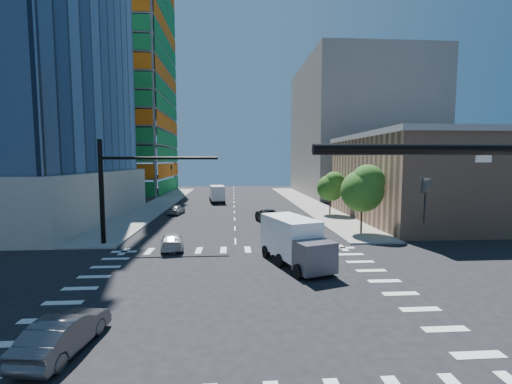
{
  "coord_description": "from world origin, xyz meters",
  "views": [
    {
      "loc": [
        -0.2,
        -18.68,
        7.3
      ],
      "look_at": [
        1.62,
        8.0,
        4.87
      ],
      "focal_mm": 24.0,
      "sensor_mm": 36.0,
      "label": 1
    }
  ],
  "objects": [
    {
      "name": "ground",
      "position": [
        0.0,
        0.0,
        0.0
      ],
      "size": [
        160.0,
        160.0,
        0.0
      ],
      "primitive_type": "plane",
      "color": "black",
      "rests_on": "ground"
    },
    {
      "name": "road_markings",
      "position": [
        0.0,
        0.0,
        0.01
      ],
      "size": [
        20.0,
        20.0,
        0.01
      ],
      "primitive_type": "cube",
      "color": "silver",
      "rests_on": "ground"
    },
    {
      "name": "sidewalk_ne",
      "position": [
        12.5,
        40.0,
        0.07
      ],
      "size": [
        5.0,
        60.0,
        0.15
      ],
      "primitive_type": "cube",
      "color": "gray",
      "rests_on": "ground"
    },
    {
      "name": "sidewalk_nw",
      "position": [
        -12.5,
        40.0,
        0.07
      ],
      "size": [
        5.0,
        60.0,
        0.15
      ],
      "primitive_type": "cube",
      "color": "gray",
      "rests_on": "ground"
    },
    {
      "name": "construction_building",
      "position": [
        -27.41,
        61.93,
        24.61
      ],
      "size": [
        25.16,
        34.5,
        70.6
      ],
      "color": "gray",
      "rests_on": "ground"
    },
    {
      "name": "commercial_building",
      "position": [
        25.0,
        22.0,
        5.31
      ],
      "size": [
        20.5,
        22.5,
        10.6
      ],
      "color": "tan",
      "rests_on": "ground"
    },
    {
      "name": "bg_building_ne",
      "position": [
        27.0,
        55.0,
        14.0
      ],
      "size": [
        24.0,
        30.0,
        28.0
      ],
      "primitive_type": "cube",
      "color": "slate",
      "rests_on": "ground"
    },
    {
      "name": "signal_mast_nw",
      "position": [
        -10.0,
        11.5,
        5.49
      ],
      "size": [
        10.2,
        0.4,
        9.0
      ],
      "color": "black",
      "rests_on": "sidewalk_nw"
    },
    {
      "name": "tree_south",
      "position": [
        12.63,
        13.9,
        4.69
      ],
      "size": [
        4.16,
        4.16,
        6.82
      ],
      "color": "#382316",
      "rests_on": "sidewalk_ne"
    },
    {
      "name": "tree_north",
      "position": [
        12.93,
        25.9,
        3.99
      ],
      "size": [
        3.54,
        3.52,
        5.78
      ],
      "color": "#382316",
      "rests_on": "sidewalk_ne"
    },
    {
      "name": "car_nb_far",
      "position": [
        4.18,
        20.9,
        0.77
      ],
      "size": [
        3.5,
        5.88,
        1.53
      ],
      "primitive_type": "imported",
      "rotation": [
        0.0,
        0.0,
        0.18
      ],
      "color": "black",
      "rests_on": "ground"
    },
    {
      "name": "car_sb_near",
      "position": [
        -5.31,
        9.78,
        0.66
      ],
      "size": [
        2.65,
        4.81,
        1.32
      ],
      "primitive_type": "imported",
      "rotation": [
        0.0,
        0.0,
        3.33
      ],
      "color": "#BABABA",
      "rests_on": "ground"
    },
    {
      "name": "car_sb_mid",
      "position": [
        -7.95,
        28.44,
        0.67
      ],
      "size": [
        2.16,
        4.12,
        1.34
      ],
      "primitive_type": "imported",
      "rotation": [
        0.0,
        0.0,
        2.99
      ],
      "color": "#919397",
      "rests_on": "ground"
    },
    {
      "name": "car_sb_cross",
      "position": [
        -6.69,
        -5.64,
        0.72
      ],
      "size": [
        2.11,
        4.55,
        1.45
      ],
      "primitive_type": "imported",
      "rotation": [
        0.0,
        0.0,
        3.01
      ],
      "color": "#46474B",
      "rests_on": "ground"
    },
    {
      "name": "box_truck_near",
      "position": [
        4.21,
        4.38,
        1.45
      ],
      "size": [
        4.44,
        6.74,
        3.27
      ],
      "rotation": [
        0.0,
        0.0,
        0.31
      ],
      "color": "black",
      "rests_on": "ground"
    },
    {
      "name": "box_truck_far",
      "position": [
        -3.0,
        41.77,
        1.33
      ],
      "size": [
        3.1,
        5.96,
        3.0
      ],
      "rotation": [
        0.0,
        0.0,
        3.26
      ],
      "color": "black",
      "rests_on": "ground"
    }
  ]
}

